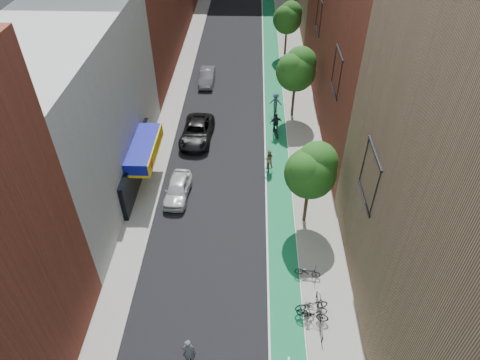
# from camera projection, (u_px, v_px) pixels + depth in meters

# --- Properties ---
(ground) EXTENTS (160.00, 160.00, 0.00)m
(ground) POSITION_uv_depth(u_px,v_px,m) (213.00, 354.00, 22.60)
(ground) COLOR black
(ground) RESTS_ON ground
(bike_lane) EXTENTS (2.00, 68.00, 0.01)m
(bike_lane) POSITION_uv_depth(u_px,v_px,m) (274.00, 105.00, 42.37)
(bike_lane) COLOR #126832
(bike_lane) RESTS_ON ground
(sidewalk_left) EXTENTS (2.00, 68.00, 0.15)m
(sidewalk_left) POSITION_uv_depth(u_px,v_px,m) (174.00, 103.00, 42.58)
(sidewalk_left) COLOR gray
(sidewalk_left) RESTS_ON ground
(sidewalk_right) EXTENTS (3.00, 68.00, 0.15)m
(sidewalk_right) POSITION_uv_depth(u_px,v_px,m) (300.00, 105.00, 42.27)
(sidewalk_right) COLOR gray
(sidewalk_right) RESTS_ON ground
(building_left_white) EXTENTS (8.00, 20.00, 12.00)m
(building_left_white) POSITION_uv_depth(u_px,v_px,m) (68.00, 114.00, 29.71)
(building_left_white) COLOR silver
(building_left_white) RESTS_ON ground
(tree_near) EXTENTS (3.40, 3.36, 6.42)m
(tree_near) POSITION_uv_depth(u_px,v_px,m) (311.00, 170.00, 27.12)
(tree_near) COLOR #332619
(tree_near) RESTS_ON ground
(tree_mid) EXTENTS (3.55, 3.53, 6.74)m
(tree_mid) POSITION_uv_depth(u_px,v_px,m) (296.00, 68.00, 37.67)
(tree_mid) COLOR #332619
(tree_mid) RESTS_ON ground
(tree_far) EXTENTS (3.30, 3.25, 6.21)m
(tree_far) POSITION_uv_depth(u_px,v_px,m) (288.00, 17.00, 48.63)
(tree_far) COLOR #332619
(tree_far) RESTS_ON ground
(parked_car_white) EXTENTS (1.88, 4.19, 1.40)m
(parked_car_white) POSITION_uv_depth(u_px,v_px,m) (178.00, 189.00, 31.70)
(parked_car_white) COLOR silver
(parked_car_white) RESTS_ON ground
(parked_car_black) EXTENTS (2.83, 5.66, 1.54)m
(parked_car_black) POSITION_uv_depth(u_px,v_px,m) (197.00, 132.00, 37.41)
(parked_car_black) COLOR black
(parked_car_black) RESTS_ON ground
(parked_car_silver) EXTENTS (1.51, 4.28, 1.41)m
(parked_car_silver) POSITION_uv_depth(u_px,v_px,m) (207.00, 77.00, 45.57)
(parked_car_silver) COLOR gray
(parked_car_silver) RESTS_ON ground
(cyclist_lead) EXTENTS (0.75, 1.68, 2.22)m
(cyclist_lead) POSITION_uv_depth(u_px,v_px,m) (189.00, 357.00, 21.66)
(cyclist_lead) COLOR black
(cyclist_lead) RESTS_ON ground
(cyclist_lane_near) EXTENTS (0.80, 1.57, 1.98)m
(cyclist_lane_near) POSITION_uv_depth(u_px,v_px,m) (269.00, 162.00, 33.93)
(cyclist_lane_near) COLOR black
(cyclist_lane_near) RESTS_ON ground
(cyclist_lane_mid) EXTENTS (1.16, 1.79, 2.20)m
(cyclist_lane_mid) POSITION_uv_depth(u_px,v_px,m) (276.00, 127.00, 37.80)
(cyclist_lane_mid) COLOR black
(cyclist_lane_mid) RESTS_ON ground
(cyclist_lane_far) EXTENTS (1.29, 1.57, 2.20)m
(cyclist_lane_far) POSITION_uv_depth(u_px,v_px,m) (276.00, 104.00, 40.47)
(cyclist_lane_far) COLOR black
(cyclist_lane_far) RESTS_ON ground
(parked_bike_near) EXTENTS (1.67, 0.87, 0.83)m
(parked_bike_near) POSITION_uv_depth(u_px,v_px,m) (308.00, 271.00, 26.06)
(parked_bike_near) COLOR black
(parked_bike_near) RESTS_ON sidewalk_right
(parked_bike_mid) EXTENTS (1.89, 0.95, 1.09)m
(parked_bike_mid) POSITION_uv_depth(u_px,v_px,m) (313.00, 313.00, 23.69)
(parked_bike_mid) COLOR black
(parked_bike_mid) RESTS_ON sidewalk_right
(parked_bike_far) EXTENTS (2.01, 1.04, 1.01)m
(parked_bike_far) POSITION_uv_depth(u_px,v_px,m) (312.00, 304.00, 24.18)
(parked_bike_far) COLOR black
(parked_bike_far) RESTS_ON sidewalk_right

